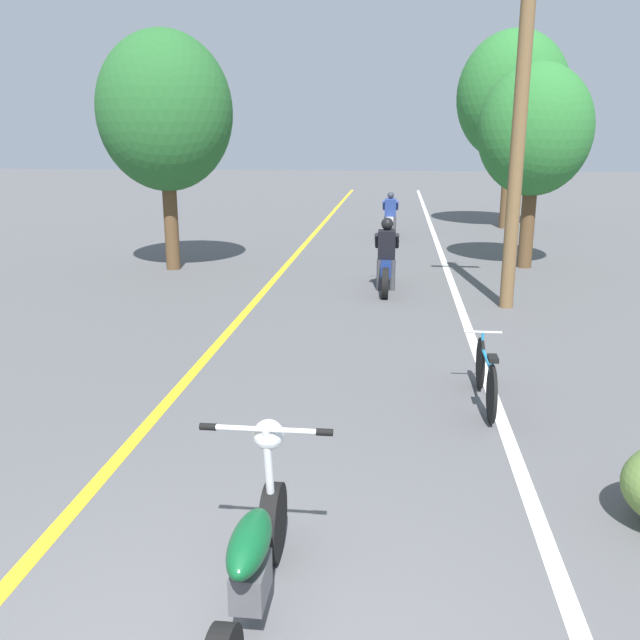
{
  "coord_description": "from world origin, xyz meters",
  "views": [
    {
      "loc": [
        0.85,
        -2.78,
        2.94
      ],
      "look_at": [
        0.01,
        4.7,
        0.9
      ],
      "focal_mm": 38.0,
      "sensor_mm": 36.0,
      "label": 1
    }
  ],
  "objects_px": {
    "motorcycle_foreground": "(253,561)",
    "bicycle_parked": "(486,375)",
    "roadside_tree_right_near": "(535,131)",
    "motorcycle_rider_far": "(390,220)",
    "utility_pole": "(519,134)",
    "roadside_tree_left": "(165,113)",
    "roadside_tree_right_far": "(513,97)",
    "motorcycle_rider_lead": "(386,263)"
  },
  "relations": [
    {
      "from": "motorcycle_foreground",
      "to": "bicycle_parked",
      "type": "distance_m",
      "value": 4.26
    },
    {
      "from": "roadside_tree_right_near",
      "to": "motorcycle_foreground",
      "type": "distance_m",
      "value": 13.3
    },
    {
      "from": "motorcycle_foreground",
      "to": "bicycle_parked",
      "type": "height_order",
      "value": "motorcycle_foreground"
    },
    {
      "from": "motorcycle_rider_far",
      "to": "bicycle_parked",
      "type": "relative_size",
      "value": 1.18
    },
    {
      "from": "roadside_tree_right_near",
      "to": "bicycle_parked",
      "type": "xyz_separation_m",
      "value": [
        -1.94,
        -8.65,
        -2.73
      ]
    },
    {
      "from": "roadside_tree_right_near",
      "to": "motorcycle_rider_far",
      "type": "relative_size",
      "value": 2.32
    },
    {
      "from": "motorcycle_foreground",
      "to": "motorcycle_rider_far",
      "type": "height_order",
      "value": "motorcycle_rider_far"
    },
    {
      "from": "utility_pole",
      "to": "roadside_tree_right_near",
      "type": "distance_m",
      "value": 4.1
    },
    {
      "from": "utility_pole",
      "to": "roadside_tree_right_near",
      "type": "relative_size",
      "value": 1.28
    },
    {
      "from": "roadside_tree_left",
      "to": "motorcycle_foreground",
      "type": "height_order",
      "value": "roadside_tree_left"
    },
    {
      "from": "bicycle_parked",
      "to": "roadside_tree_right_near",
      "type": "bearing_deg",
      "value": 77.33
    },
    {
      "from": "utility_pole",
      "to": "motorcycle_foreground",
      "type": "distance_m",
      "value": 9.31
    },
    {
      "from": "utility_pole",
      "to": "roadside_tree_right_far",
      "type": "relative_size",
      "value": 0.93
    },
    {
      "from": "roadside_tree_left",
      "to": "bicycle_parked",
      "type": "bearing_deg",
      "value": -50.86
    },
    {
      "from": "roadside_tree_right_near",
      "to": "roadside_tree_right_far",
      "type": "height_order",
      "value": "roadside_tree_right_far"
    },
    {
      "from": "roadside_tree_right_far",
      "to": "roadside_tree_right_near",
      "type": "bearing_deg",
      "value": -94.61
    },
    {
      "from": "motorcycle_rider_lead",
      "to": "motorcycle_foreground",
      "type": "bearing_deg",
      "value": -93.81
    },
    {
      "from": "motorcycle_rider_far",
      "to": "roadside_tree_right_near",
      "type": "bearing_deg",
      "value": -55.89
    },
    {
      "from": "utility_pole",
      "to": "roadside_tree_right_far",
      "type": "xyz_separation_m",
      "value": [
        1.59,
        11.17,
        1.19
      ]
    },
    {
      "from": "motorcycle_foreground",
      "to": "motorcycle_rider_lead",
      "type": "bearing_deg",
      "value": 86.19
    },
    {
      "from": "motorcycle_rider_far",
      "to": "roadside_tree_right_far",
      "type": "bearing_deg",
      "value": 33.53
    },
    {
      "from": "motorcycle_rider_far",
      "to": "roadside_tree_left",
      "type": "bearing_deg",
      "value": -130.05
    },
    {
      "from": "motorcycle_foreground",
      "to": "motorcycle_rider_far",
      "type": "bearing_deg",
      "value": 87.89
    },
    {
      "from": "roadside_tree_left",
      "to": "motorcycle_foreground",
      "type": "xyz_separation_m",
      "value": [
        4.26,
        -11.35,
        -3.02
      ]
    },
    {
      "from": "roadside_tree_right_near",
      "to": "motorcycle_foreground",
      "type": "height_order",
      "value": "roadside_tree_right_near"
    },
    {
      "from": "bicycle_parked",
      "to": "motorcycle_rider_far",
      "type": "bearing_deg",
      "value": 95.31
    },
    {
      "from": "roadside_tree_left",
      "to": "roadside_tree_right_far",
      "type": "bearing_deg",
      "value": 43.84
    },
    {
      "from": "roadside_tree_right_far",
      "to": "motorcycle_foreground",
      "type": "xyz_separation_m",
      "value": [
        -4.4,
        -19.67,
        -3.74
      ]
    },
    {
      "from": "roadside_tree_left",
      "to": "roadside_tree_right_near",
      "type": "bearing_deg",
      "value": 7.85
    },
    {
      "from": "roadside_tree_right_near",
      "to": "motorcycle_rider_lead",
      "type": "xyz_separation_m",
      "value": [
        -3.17,
        -2.78,
        -2.53
      ]
    },
    {
      "from": "roadside_tree_right_far",
      "to": "motorcycle_foreground",
      "type": "height_order",
      "value": "roadside_tree_right_far"
    },
    {
      "from": "utility_pole",
      "to": "bicycle_parked",
      "type": "height_order",
      "value": "utility_pole"
    },
    {
      "from": "motorcycle_foreground",
      "to": "motorcycle_rider_far",
      "type": "distance_m",
      "value": 17.18
    },
    {
      "from": "roadside_tree_right_far",
      "to": "roadside_tree_left",
      "type": "relative_size",
      "value": 1.2
    },
    {
      "from": "motorcycle_rider_lead",
      "to": "roadside_tree_left",
      "type": "bearing_deg",
      "value": 161.27
    },
    {
      "from": "utility_pole",
      "to": "roadside_tree_right_far",
      "type": "distance_m",
      "value": 11.34
    },
    {
      "from": "motorcycle_rider_far",
      "to": "bicycle_parked",
      "type": "xyz_separation_m",
      "value": [
        1.24,
        -13.35,
        -0.17
      ]
    },
    {
      "from": "motorcycle_foreground",
      "to": "bicycle_parked",
      "type": "relative_size",
      "value": 1.24
    },
    {
      "from": "roadside_tree_right_near",
      "to": "roadside_tree_right_far",
      "type": "relative_size",
      "value": 0.73
    },
    {
      "from": "roadside_tree_right_far",
      "to": "motorcycle_foreground",
      "type": "bearing_deg",
      "value": -102.61
    },
    {
      "from": "roadside_tree_left",
      "to": "motorcycle_rider_far",
      "type": "height_order",
      "value": "roadside_tree_left"
    },
    {
      "from": "motorcycle_rider_far",
      "to": "bicycle_parked",
      "type": "bearing_deg",
      "value": -84.69
    }
  ]
}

